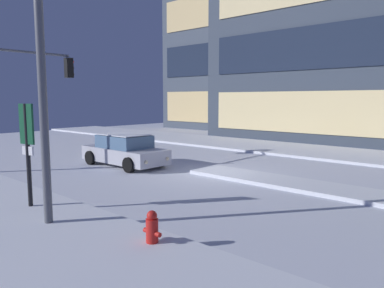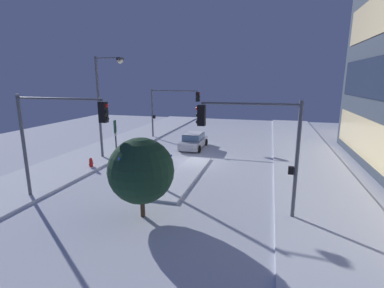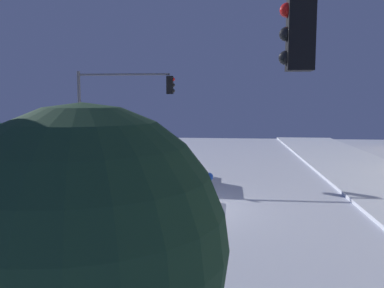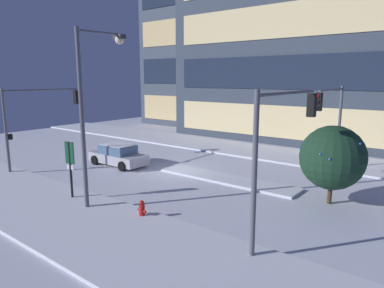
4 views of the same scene
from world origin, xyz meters
TOP-DOWN VIEW (x-y plane):
  - ground at (0.00, 0.00)m, footprint 52.00×52.00m
  - curb_strip_far at (0.00, 8.84)m, footprint 52.00×5.20m
  - median_strip at (3.64, 0.35)m, footprint 9.00×1.80m
  - office_tower_secondary at (-12.69, 21.43)m, footprint 15.40×10.09m
  - car_near at (-4.41, -1.21)m, footprint 4.53×2.04m
  - traffic_light_corner_near_left at (-8.15, -4.75)m, footprint 0.32×5.65m
  - street_lamp_arched at (1.08, -7.09)m, footprint 0.56×2.53m
  - fire_hydrant at (3.85, -6.89)m, footprint 0.48×0.26m
  - parking_info_sign at (-0.67, -7.39)m, footprint 0.55×0.16m

SIDE VIEW (x-z plane):
  - ground at x=0.00m, z-range 0.00..0.00m
  - curb_strip_far at x=0.00m, z-range 0.00..0.14m
  - median_strip at x=3.64m, z-range 0.00..0.14m
  - fire_hydrant at x=3.85m, z-range -0.01..0.81m
  - car_near at x=-4.41m, z-range -0.04..1.46m
  - parking_info_sign at x=-0.67m, z-range 0.42..3.41m
  - traffic_light_corner_near_left at x=-8.15m, z-range 1.12..6.62m
  - street_lamp_arched at x=1.08m, z-range 1.18..9.45m
  - office_tower_secondary at x=-12.69m, z-range 0.00..18.61m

